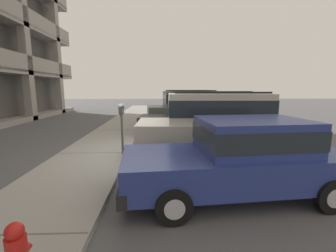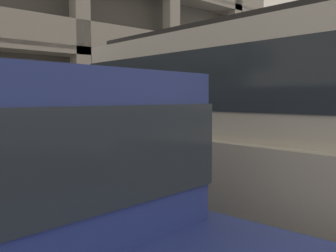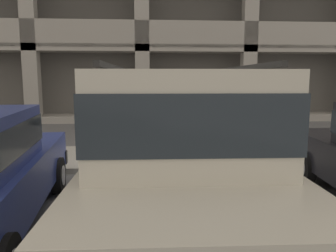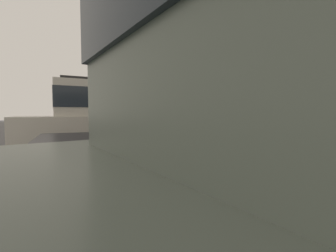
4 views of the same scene
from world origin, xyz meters
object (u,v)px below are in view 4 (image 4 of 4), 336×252
at_px(dark_hatchback, 189,138).
at_px(parking_meter_far, 137,112).
at_px(parking_meter_near, 199,111).
at_px(fire_hydrant, 150,127).
at_px(silver_suv, 114,117).
at_px(red_sedan, 99,123).

bearing_deg(dark_hatchback, parking_meter_far, 168.97).
height_order(parking_meter_near, fire_hydrant, parking_meter_near).
relative_size(parking_meter_far, fire_hydrant, 2.18).
xyz_separation_m(dark_hatchback, parking_meter_near, (-3.20, 2.57, 0.45)).
bearing_deg(silver_suv, dark_hatchback, 6.45).
bearing_deg(fire_hydrant, parking_meter_far, -167.85).
bearing_deg(parking_meter_far, red_sedan, -39.52).
distance_m(silver_suv, parking_meter_far, 6.56).
height_order(dark_hatchback, fire_hydrant, dark_hatchback).
distance_m(dark_hatchback, fire_hydrant, 8.39).
bearing_deg(silver_suv, parking_meter_near, 90.86).
bearing_deg(dark_hatchback, red_sedan, -173.33).
bearing_deg(silver_suv, red_sedan, 179.15).
height_order(silver_suv, fire_hydrant, silver_suv).
height_order(red_sedan, parking_meter_far, parking_meter_far).
height_order(dark_hatchback, parking_meter_far, parking_meter_far).
bearing_deg(parking_meter_far, silver_suv, -26.03).
bearing_deg(parking_meter_near, fire_hydrant, 176.36).
relative_size(parking_meter_near, fire_hydrant, 2.21).
bearing_deg(parking_meter_far, parking_meter_near, -0.28).
distance_m(silver_suv, dark_hatchback, 3.25).
height_order(dark_hatchback, parking_meter_near, parking_meter_near).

